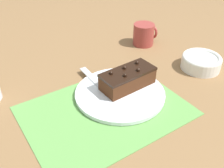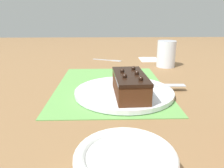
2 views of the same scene
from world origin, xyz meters
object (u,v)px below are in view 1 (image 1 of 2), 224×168
cake_plate (120,93)px  small_bowl (201,62)px  chocolate_cake (128,78)px  serving_knife (102,86)px  coffee_mug (144,34)px

cake_plate → small_bowl: bearing=-4.4°
cake_plate → small_bowl: small_bowl is taller
small_bowl → chocolate_cake: bearing=172.8°
chocolate_cake → cake_plate: bearing=-161.9°
cake_plate → serving_knife: (-0.04, 0.05, 0.01)m
chocolate_cake → serving_knife: 0.09m
chocolate_cake → small_bowl: size_ratio=1.28×
coffee_mug → small_bowl: bearing=-79.9°
chocolate_cake → small_bowl: bearing=-7.2°
chocolate_cake → small_bowl: 0.31m
cake_plate → small_bowl: (0.34, -0.03, 0.02)m
chocolate_cake → serving_knife: bearing=151.9°
chocolate_cake → coffee_mug: coffee_mug is taller
serving_knife → coffee_mug: 0.38m
serving_knife → small_bowl: small_bowl is taller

